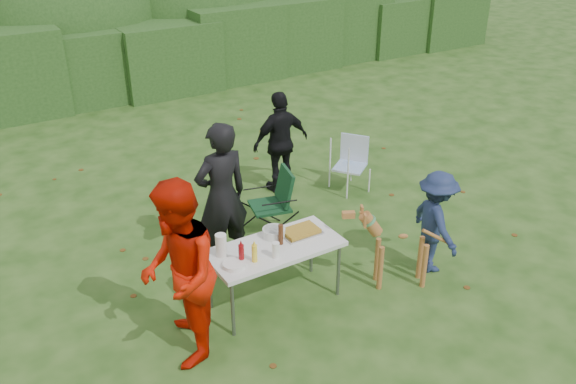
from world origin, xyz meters
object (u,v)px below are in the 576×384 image
person_cook (222,196)px  ketchup_bottle (241,254)px  person_red_jacket (179,275)px  lawn_chair (350,165)px  dog (402,248)px  child (435,222)px  paper_towel_roll (221,245)px  mustard_bottle (254,253)px  folding_table (275,250)px  person_black_puffy (281,142)px  beer_bottle (281,234)px  camping_chair (270,203)px

person_cook → ketchup_bottle: 1.17m
ketchup_bottle → person_red_jacket: bearing=-167.3°
lawn_chair → dog: bearing=30.7°
child → paper_towel_roll: bearing=89.5°
dog → ketchup_bottle: bearing=15.9°
paper_towel_roll → person_red_jacket: bearing=-147.7°
mustard_bottle → paper_towel_roll: size_ratio=0.77×
folding_table → dog: size_ratio=1.43×
paper_towel_roll → person_black_puffy: bearing=47.1°
folding_table → lawn_chair: bearing=37.1°
person_cook → dog: 2.23m
person_cook → mustard_bottle: bearing=77.6°
person_black_puffy → child: (0.46, -2.85, -0.14)m
person_cook → dog: bearing=133.5°
beer_bottle → paper_towel_roll: (-0.66, 0.13, 0.01)m
lawn_chair → paper_towel_roll: 3.49m
beer_bottle → paper_towel_roll: paper_towel_roll is taller
beer_bottle → paper_towel_roll: bearing=169.1°
child → ketchup_bottle: child is taller
folding_table → camping_chair: size_ratio=1.63×
camping_chair → ketchup_bottle: size_ratio=4.19×
person_cook → dog: (1.58, -1.50, -0.45)m
person_cook → child: (2.13, -1.46, -0.29)m
camping_chair → folding_table: bearing=75.6°
ketchup_bottle → beer_bottle: beer_bottle is taller
person_red_jacket → ketchup_bottle: 0.79m
person_red_jacket → paper_towel_roll: person_red_jacket is taller
person_cook → person_red_jacket: bearing=46.9°
camping_chair → beer_bottle: size_ratio=3.84×
mustard_bottle → ketchup_bottle: size_ratio=0.91×
lawn_chair → mustard_bottle: 3.42m
folding_table → child: bearing=-12.4°
folding_table → lawn_chair: (2.43, 1.84, -0.26)m
folding_table → person_cook: 1.06m
child → mustard_bottle: (-2.32, 0.29, 0.18)m
camping_chair → child: bearing=138.8°
folding_table → person_black_puffy: (1.53, 2.41, 0.11)m
child → dog: size_ratio=1.25×
folding_table → ketchup_bottle: 0.50m
child → paper_towel_roll: 2.65m
dog → ketchup_bottle: dog is taller
ketchup_bottle → lawn_chair: bearing=33.8°
person_red_jacket → camping_chair: size_ratio=2.11×
person_cook → paper_towel_roll: size_ratio=7.26×
folding_table → person_black_puffy: bearing=57.5°
folding_table → beer_bottle: (0.08, 0.01, 0.17)m
beer_bottle → person_red_jacket: bearing=-168.0°
camping_chair → lawn_chair: (1.71, 0.48, -0.04)m
person_red_jacket → beer_bottle: size_ratio=8.09×
person_red_jacket → person_black_puffy: person_red_jacket is taller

